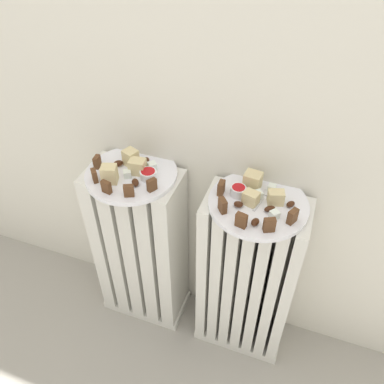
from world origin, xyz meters
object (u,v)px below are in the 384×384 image
object	(u,v)px
jam_bowl_right	(238,191)
fork	(262,199)
radiator_right	(247,280)
plate_right	(258,204)
plate_left	(131,174)
jam_bowl_left	(148,174)
radiator_left	(141,249)

from	to	relation	value
jam_bowl_right	fork	world-z (taller)	jam_bowl_right
radiator_right	jam_bowl_right	size ratio (longest dim) A/B	15.17
jam_bowl_right	fork	size ratio (longest dim) A/B	0.45
radiator_right	plate_right	size ratio (longest dim) A/B	2.41
jam_bowl_right	plate_right	bearing A→B (deg)	-9.19
plate_left	plate_right	bearing A→B (deg)	0.00
radiator_right	jam_bowl_left	size ratio (longest dim) A/B	13.38
plate_right	radiator_right	bearing A→B (deg)	33.69
radiator_right	plate_left	world-z (taller)	plate_left
radiator_left	jam_bowl_left	xyz separation A→B (m)	(0.06, -0.01, 0.35)
radiator_left	jam_bowl_right	distance (m)	0.46
plate_left	plate_right	size ratio (longest dim) A/B	1.00
radiator_left	radiator_right	bearing A→B (deg)	0.00
jam_bowl_right	jam_bowl_left	bearing A→B (deg)	-176.41
plate_left	jam_bowl_right	xyz separation A→B (m)	(0.31, 0.01, 0.02)
radiator_right	jam_bowl_left	distance (m)	0.46
radiator_right	plate_right	distance (m)	0.33
jam_bowl_left	fork	bearing A→B (deg)	3.88
radiator_right	jam_bowl_left	world-z (taller)	jam_bowl_left
radiator_right	fork	xyz separation A→B (m)	(0.01, 0.01, 0.33)
jam_bowl_left	fork	xyz separation A→B (m)	(0.32, 0.02, -0.01)
plate_left	jam_bowl_left	bearing A→B (deg)	-6.52
radiator_left	plate_right	distance (m)	0.49
plate_left	plate_right	xyz separation A→B (m)	(0.37, 0.00, 0.00)
radiator_right	plate_right	world-z (taller)	plate_right
plate_left	jam_bowl_left	size ratio (longest dim) A/B	5.56
radiator_right	jam_bowl_left	bearing A→B (deg)	-178.79
radiator_left	jam_bowl_right	world-z (taller)	jam_bowl_right
plate_right	plate_left	bearing A→B (deg)	180.00
plate_right	jam_bowl_left	distance (m)	0.31
radiator_left	jam_bowl_left	world-z (taller)	jam_bowl_left
radiator_left	jam_bowl_right	xyz separation A→B (m)	(0.31, 0.01, 0.35)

